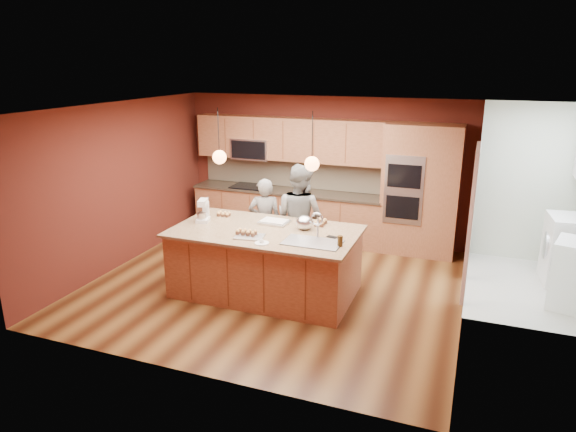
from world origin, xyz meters
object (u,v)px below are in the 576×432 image
at_px(person_left, 265,223).
at_px(mixing_bowl, 304,223).
at_px(person_right, 300,218).
at_px(stand_mixer, 203,212).
at_px(island, 266,261).

height_order(person_left, mixing_bowl, person_left).
distance_m(person_right, stand_mixer, 1.56).
bearing_deg(mixing_bowl, person_left, 141.14).
bearing_deg(person_left, stand_mixer, 37.59).
height_order(person_right, stand_mixer, person_right).
height_order(person_left, stand_mixer, person_left).
xyz_separation_m(person_left, mixing_bowl, (0.95, -0.77, 0.34)).
relative_size(person_right, mixing_bowl, 7.06).
distance_m(island, person_left, 1.12).
distance_m(person_right, mixing_bowl, 0.86).
bearing_deg(stand_mixer, island, -20.01).
bearing_deg(island, person_left, 114.00).
relative_size(person_left, person_right, 0.84).
bearing_deg(person_left, person_right, 160.16).
height_order(island, person_right, person_right).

